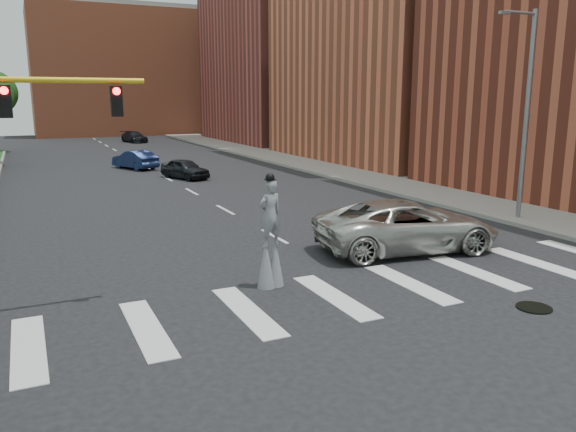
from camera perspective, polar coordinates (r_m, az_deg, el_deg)
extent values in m
plane|color=black|center=(15.60, 10.70, -8.50)|extent=(160.00, 160.00, 0.00)
cube|color=gray|center=(42.78, 4.75, 4.75)|extent=(5.00, 90.00, 0.18)
cylinder|color=black|center=(16.17, 23.72, -8.52)|extent=(0.90, 0.90, 0.04)
cube|color=#C7603E|center=(52.27, 11.67, 18.93)|extent=(16.00, 22.00, 24.00)
cube|color=#943E36|center=(72.74, -0.18, 15.53)|extent=(16.00, 22.00, 20.00)
cube|color=#C7603E|center=(91.05, -16.36, 13.71)|extent=(26.00, 14.00, 18.00)
cylinder|color=slate|center=(26.56, 23.04, 9.06)|extent=(0.20, 0.20, 9.00)
cylinder|color=slate|center=(26.18, 22.61, 18.53)|extent=(1.80, 0.12, 0.12)
cube|color=slate|center=(25.53, 21.16, 18.72)|extent=(0.50, 0.18, 0.12)
cylinder|color=gold|center=(14.79, -24.61, 12.47)|extent=(5.20, 0.14, 0.14)
cube|color=black|center=(14.78, -26.80, 10.33)|extent=(0.28, 0.18, 0.75)
cylinder|color=#FF0C0C|center=(14.68, -26.90, 11.30)|extent=(0.18, 0.06, 0.18)
cube|color=black|center=(14.94, -17.03, 11.07)|extent=(0.28, 0.18, 0.75)
cylinder|color=#FF0C0C|center=(14.84, -17.03, 12.04)|extent=(0.18, 0.06, 0.18)
cylinder|color=#362115|center=(16.40, -1.32, -5.09)|extent=(0.07, 0.07, 1.18)
cylinder|color=#362115|center=(16.23, -2.25, -5.28)|extent=(0.07, 0.07, 1.18)
cone|color=slate|center=(16.36, -1.33, -4.59)|extent=(0.52, 0.52, 1.48)
cone|color=slate|center=(16.18, -2.26, -4.78)|extent=(0.52, 0.52, 1.48)
imported|color=slate|center=(15.92, -1.82, 0.22)|extent=(0.79, 0.59, 1.95)
sphere|color=black|center=(15.75, -1.85, 3.91)|extent=(0.26, 0.26, 0.26)
cylinder|color=black|center=(15.75, -1.85, 3.73)|extent=(0.34, 0.34, 0.02)
cube|color=yellow|center=(15.94, -2.12, 2.19)|extent=(0.22, 0.05, 0.10)
imported|color=#B7B4AD|center=(20.51, 11.99, -0.96)|extent=(6.96, 4.00, 1.83)
imported|color=black|center=(38.88, -10.43, 4.74)|extent=(2.96, 4.27, 1.35)
imported|color=navy|center=(45.14, -15.28, 5.55)|extent=(3.08, 4.63, 1.44)
imported|color=black|center=(72.59, -15.35, 7.76)|extent=(2.97, 4.97, 1.35)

